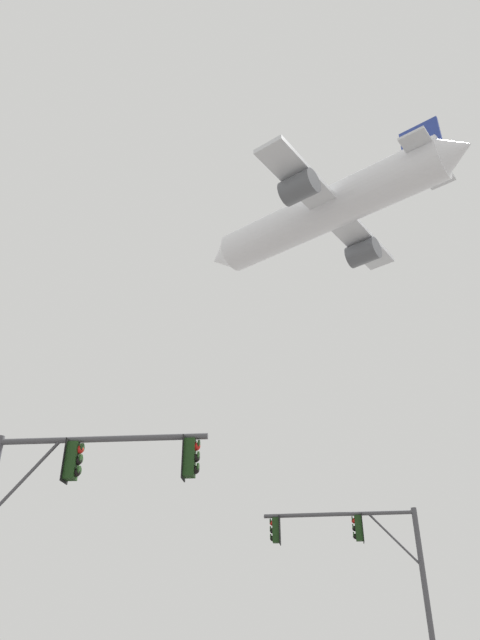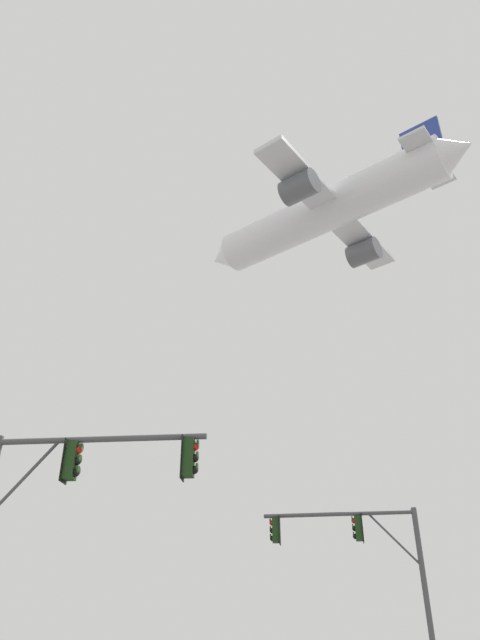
{
  "view_description": "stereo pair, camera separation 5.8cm",
  "coord_description": "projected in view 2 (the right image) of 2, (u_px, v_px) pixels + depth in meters",
  "views": [
    {
      "loc": [
        0.96,
        -6.05,
        1.49
      ],
      "look_at": [
        -0.76,
        19.13,
        15.58
      ],
      "focal_mm": 32.0,
      "sensor_mm": 36.0,
      "label": 1
    },
    {
      "loc": [
        1.02,
        -6.05,
        1.49
      ],
      "look_at": [
        -0.76,
        19.13,
        15.58
      ],
      "focal_mm": 32.0,
      "sensor_mm": 36.0,
      "label": 2
    }
  ],
  "objects": [
    {
      "name": "airplane",
      "position": [
        327.0,
        211.0,
        54.17
      ],
      "size": [
        25.05,
        19.35,
        7.6
      ],
      "color": "white"
    },
    {
      "name": "signal_pole_near",
      "position": [
        62.0,
        495.0,
        13.47
      ],
      "size": [
        5.36,
        0.53,
        5.92
      ],
      "color": "#4C4C51",
      "rests_on": "ground"
    },
    {
      "name": "signal_pole_far",
      "position": [
        363.0,
        549.0,
        20.95
      ],
      "size": [
        5.74,
        0.79,
        5.75
      ],
      "color": "#4C4C51",
      "rests_on": "ground"
    }
  ]
}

